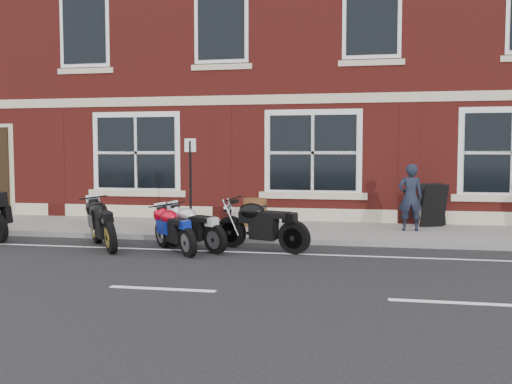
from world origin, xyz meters
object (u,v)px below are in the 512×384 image
a_board_sign (433,205)px  barrel_planter (255,212)px  moto_naked_black (261,223)px  pedestrian_left (410,197)px  moto_sport_red (175,228)px  moto_sport_black (104,222)px  moto_sport_silver (194,226)px  parking_sign (190,178)px

a_board_sign → barrel_planter: (-4.42, -0.75, -0.19)m
a_board_sign → barrel_planter: 4.48m
moto_naked_black → pedestrian_left: 4.12m
pedestrian_left → a_board_sign: pedestrian_left is taller
moto_sport_red → moto_sport_black: moto_sport_black is taller
pedestrian_left → a_board_sign: (0.63, 0.88, -0.25)m
moto_sport_red → moto_sport_silver: 0.43m
moto_sport_silver → pedestrian_left: bearing=-23.6°
moto_sport_black → a_board_sign: (7.02, 3.83, 0.12)m
moto_sport_red → moto_naked_black: (1.64, 0.49, 0.08)m
pedestrian_left → moto_sport_black: bearing=20.6°
pedestrian_left → parking_sign: 5.21m
moto_sport_black → a_board_sign: size_ratio=1.62×
barrel_planter → moto_sport_red: bearing=-106.7°
moto_sport_black → moto_naked_black: size_ratio=0.86×
moto_sport_red → moto_naked_black: 1.71m
moto_sport_silver → moto_sport_black: bearing=127.7°
moto_sport_red → a_board_sign: (5.40, 4.03, 0.18)m
pedestrian_left → barrel_planter: 3.81m
moto_sport_black → a_board_sign: 8.00m
moto_sport_silver → a_board_sign: a_board_sign is taller
moto_naked_black → parking_sign: size_ratio=0.94×
parking_sign → moto_naked_black: bearing=-18.1°
moto_sport_red → moto_sport_silver: (0.29, 0.32, 0.01)m
moto_naked_black → pedestrian_left: pedestrian_left is taller
moto_sport_red → moto_sport_silver: bearing=5.9°
barrel_planter → parking_sign: parking_sign is taller
moto_sport_silver → moto_naked_black: 1.36m
moto_sport_black → moto_sport_silver: moto_sport_black is taller
a_board_sign → pedestrian_left: bearing=-149.6°
a_board_sign → moto_naked_black: bearing=-160.7°
moto_sport_silver → moto_naked_black: (1.35, 0.17, 0.06)m
a_board_sign → parking_sign: (-5.66, -2.15, 0.72)m
moto_sport_red → barrel_planter: moto_sport_red is taller
moto_sport_black → parking_sign: bearing=14.1°
moto_sport_silver → moto_naked_black: size_ratio=0.80×
moto_sport_silver → pedestrian_left: pedestrian_left is taller
moto_naked_black → pedestrian_left: bearing=-28.1°
moto_sport_red → barrel_planter: size_ratio=2.10×
moto_sport_black → barrel_planter: size_ratio=2.52×
pedestrian_left → barrel_planter: bearing=-6.2°
moto_sport_black → moto_sport_silver: size_ratio=1.07×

